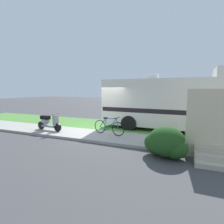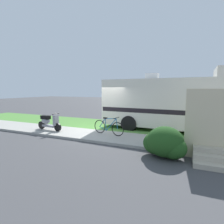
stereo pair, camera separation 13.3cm
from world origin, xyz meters
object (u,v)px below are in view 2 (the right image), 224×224
object	(u,v)px
pickup_truck_near	(189,108)
bottle_green	(202,145)
motorhome_rv	(174,103)
scooter	(48,122)
bicycle	(108,127)

from	to	relation	value
pickup_truck_near	bottle_green	xyz separation A→B (m)	(0.56, -7.54, -0.69)
motorhome_rv	bottle_green	size ratio (longest dim) A/B	26.76
scooter	bicycle	bearing A→B (deg)	6.26
bicycle	bottle_green	bearing A→B (deg)	-6.11
motorhome_rv	bicycle	world-z (taller)	motorhome_rv
motorhome_rv	scooter	bearing A→B (deg)	-154.34
bicycle	scooter	bearing A→B (deg)	-173.74
scooter	pickup_truck_near	xyz separation A→B (m)	(7.17, 7.47, 0.36)
pickup_truck_near	bottle_green	distance (m)	7.59
scooter	bicycle	distance (m)	3.53
motorhome_rv	bottle_green	xyz separation A→B (m)	(1.34, -3.13, -1.39)
bicycle	pickup_truck_near	size ratio (longest dim) A/B	0.32
scooter	pickup_truck_near	world-z (taller)	pickup_truck_near
bottle_green	motorhome_rv	bearing A→B (deg)	113.23
motorhome_rv	scooter	distance (m)	7.16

